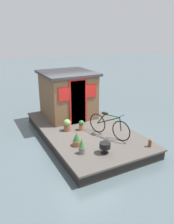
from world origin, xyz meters
The scene contains 10 objects.
ground_plane centered at (0.00, 0.00, 0.00)m, with size 60.00×60.00×0.00m, color #4C5B60.
houseboat_deck centered at (0.00, 0.00, 0.19)m, with size 5.28×3.00×0.37m.
houseboat_cabin centered at (1.53, 0.00, 1.32)m, with size 2.18×2.08×1.88m.
bicycle centered at (-1.00, -0.42, 0.76)m, with size 1.61×0.69×0.84m.
potted_plant_mint centered at (-1.11, 0.84, 0.57)m, with size 0.26×0.26×0.43m.
potted_plant_ivy centered at (0.09, 0.66, 0.59)m, with size 0.27×0.27×0.43m.
potted_plant_fern centered at (-1.62, 0.91, 0.60)m, with size 0.20×0.20×0.48m.
potted_plant_basil centered at (-0.10, 0.18, 0.57)m, with size 0.20×0.20×0.37m.
charcoal_grill centered at (-1.91, 0.30, 0.60)m, with size 0.33×0.33×0.33m.
mooring_bollard centered at (-2.23, -1.15, 0.51)m, with size 0.11×0.11×0.26m.
Camera 1 is at (-6.83, 3.47, 3.73)m, focal length 35.77 mm.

